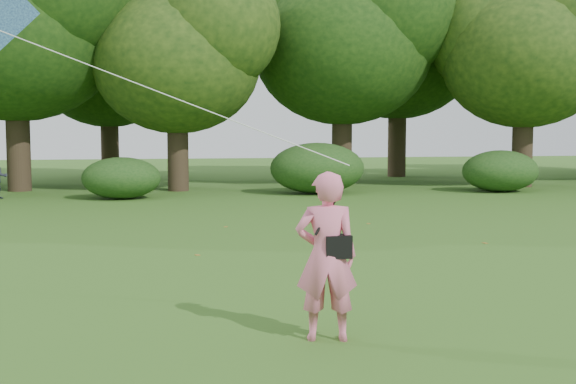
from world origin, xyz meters
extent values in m
plane|color=#265114|center=(0.00, 0.00, 0.00)|extent=(100.00, 100.00, 0.00)
imported|color=pink|center=(-0.94, -0.16, 0.96)|extent=(0.76, 0.56, 1.92)
cube|color=black|center=(-0.82, -0.19, 1.07)|extent=(0.30, 0.20, 0.26)
cylinder|color=black|center=(-0.94, -0.20, 1.45)|extent=(0.33, 0.14, 0.47)
cylinder|color=white|center=(-2.90, 0.20, 2.85)|extent=(4.44, 0.83, 1.75)
cylinder|color=#3A2D1E|center=(-8.00, 21.00, 1.92)|extent=(0.88, 0.88, 3.85)
ellipsoid|color=#1E3F11|center=(-8.00, 21.00, 6.05)|extent=(8.00, 8.00, 6.80)
cylinder|color=#3A2D1E|center=(-2.00, 20.00, 1.57)|extent=(0.80, 0.80, 3.15)
ellipsoid|color=#1E3F11|center=(-2.00, 20.00, 4.91)|extent=(6.40, 6.40, 5.44)
cylinder|color=#3A2D1E|center=(5.00, 22.00, 1.84)|extent=(0.86, 0.86, 3.67)
ellipsoid|color=#1E3F11|center=(5.00, 22.00, 5.76)|extent=(7.60, 7.60, 6.46)
cylinder|color=#3A2D1E|center=(12.00, 19.50, 1.72)|extent=(0.83, 0.83, 3.43)
ellipsoid|color=#1E3F11|center=(12.00, 19.50, 5.30)|extent=(6.80, 6.80, 5.78)
cylinder|color=#3A2D1E|center=(-5.00, 27.50, 1.75)|extent=(0.84, 0.84, 3.50)
ellipsoid|color=#1E3F11|center=(-5.00, 27.50, 5.43)|extent=(7.00, 7.00, 5.95)
cylinder|color=#3A2D1E|center=(9.00, 26.50, 2.01)|extent=(0.90, 0.90, 4.02)
ellipsoid|color=#1E3F11|center=(9.00, 26.50, 6.17)|extent=(7.80, 7.80, 6.63)
ellipsoid|color=#264919|center=(-4.00, 17.10, 0.71)|extent=(2.66, 2.09, 1.42)
ellipsoid|color=#264919|center=(3.00, 17.90, 0.94)|extent=(3.50, 2.75, 1.88)
ellipsoid|color=#264919|center=(10.00, 17.40, 0.79)|extent=(2.94, 2.31, 1.58)
cube|color=olive|center=(3.93, 5.97, 0.00)|extent=(0.10, 0.13, 0.01)
cube|color=olive|center=(-1.17, 9.45, 0.00)|extent=(0.11, 0.14, 0.01)
cube|color=olive|center=(2.42, 9.38, 0.00)|extent=(0.13, 0.14, 0.01)
cube|color=olive|center=(-2.07, 5.61, 0.00)|extent=(0.11, 0.14, 0.01)
cube|color=olive|center=(-0.17, 4.28, 0.00)|extent=(0.13, 0.09, 0.01)
camera|label=1|loc=(-2.80, -7.97, 2.39)|focal=45.00mm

